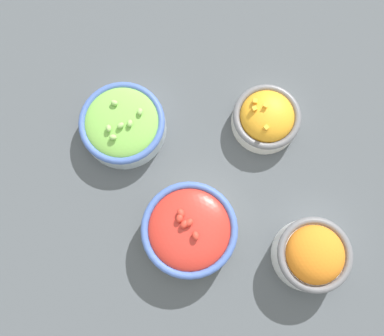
# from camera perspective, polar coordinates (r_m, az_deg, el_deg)

# --- Properties ---
(ground_plane) EXTENTS (3.00, 3.00, 0.00)m
(ground_plane) POSITION_cam_1_polar(r_m,az_deg,el_deg) (0.75, 0.00, -0.50)
(ground_plane) COLOR #4C5156
(bowl_cherry_tomatoes) EXTENTS (0.15, 0.15, 0.08)m
(bowl_cherry_tomatoes) POSITION_cam_1_polar(r_m,az_deg,el_deg) (0.70, -0.35, -8.28)
(bowl_cherry_tomatoes) COLOR silver
(bowl_cherry_tomatoes) RESTS_ON ground_plane
(bowl_squash) EXTENTS (0.12, 0.12, 0.07)m
(bowl_squash) POSITION_cam_1_polar(r_m,az_deg,el_deg) (0.76, 9.88, 6.59)
(bowl_squash) COLOR silver
(bowl_squash) RESTS_ON ground_plane
(bowl_lettuce) EXTENTS (0.15, 0.15, 0.06)m
(bowl_lettuce) POSITION_cam_1_polar(r_m,az_deg,el_deg) (0.75, -9.23, 5.77)
(bowl_lettuce) COLOR #B2C1CC
(bowl_lettuce) RESTS_ON ground_plane
(bowl_carrots) EXTENTS (0.12, 0.12, 0.08)m
(bowl_carrots) POSITION_cam_1_polar(r_m,az_deg,el_deg) (0.72, 15.76, -11.07)
(bowl_carrots) COLOR white
(bowl_carrots) RESTS_ON ground_plane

